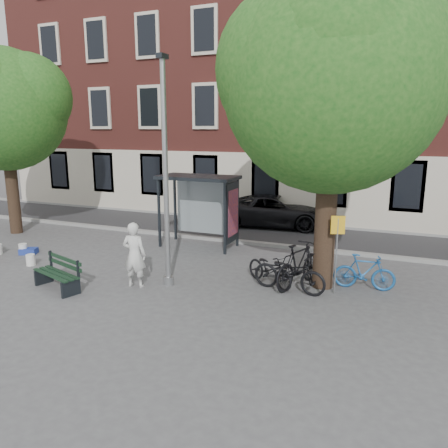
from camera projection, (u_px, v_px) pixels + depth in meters
ground at (169, 284)px, 12.23m from camera, size 90.00×90.00×0.00m
road at (251, 231)px, 18.54m from camera, size 40.00×4.00×0.01m
curb_near at (234, 241)px, 16.72m from camera, size 40.00×0.25×0.12m
curb_far at (265, 221)px, 20.33m from camera, size 40.00×0.25×0.12m
building_row at (291, 74)px, 22.45m from camera, size 30.00×8.00×14.00m
lamppost at (166, 186)px, 11.63m from camera, size 0.28×0.35×6.11m
tree_right at (333, 73)px, 10.77m from camera, size 5.76×5.60×8.20m
tree_left at (1, 104)px, 17.09m from camera, size 5.18×4.86×7.40m
bus_shelter at (209, 195)px, 15.75m from camera, size 2.85×1.45×2.62m
painter at (134, 255)px, 11.88m from camera, size 0.71×0.52×1.82m
bench at (58, 275)px, 11.80m from camera, size 1.74×1.02×0.86m
bike_a at (289, 272)px, 11.60m from camera, size 2.10×0.97×1.06m
bike_b at (364, 272)px, 11.77m from camera, size 1.65×0.58×0.97m
bike_c at (270, 269)px, 12.12m from camera, size 1.82×1.47×0.93m
bike_d at (299, 265)px, 11.94m from camera, size 1.25×2.17×1.26m
car_dark at (275, 211)px, 19.41m from camera, size 5.24×2.89×1.39m
blue_crate at (29, 251)px, 15.20m from camera, size 0.67×0.59×0.20m
bucket_b at (23, 249)px, 15.19m from camera, size 0.36×0.36×0.36m
bucket_c at (31, 260)px, 13.90m from camera, size 0.31×0.31×0.36m
notice_sign at (337, 236)px, 11.23m from camera, size 0.35×0.16×2.10m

